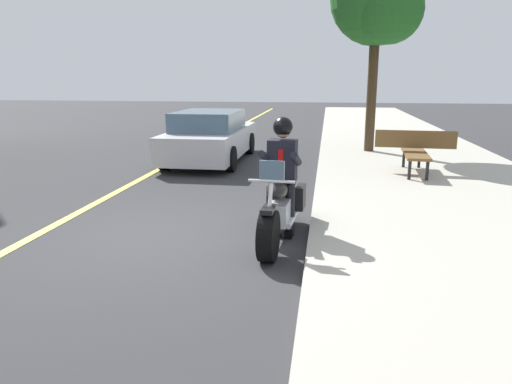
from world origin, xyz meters
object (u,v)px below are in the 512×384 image
object	(u,v)px
car_dark	(210,137)
street_tree_curbside	(380,2)
rider_main	(282,166)
bench_sidewalk	(415,148)
motorcycle_main	(280,209)

from	to	relation	value
car_dark	street_tree_curbside	xyz separation A→B (m)	(-1.51, 4.51, 3.63)
rider_main	bench_sidewalk	world-z (taller)	rider_main
rider_main	street_tree_curbside	xyz separation A→B (m)	(-7.62, 1.93, 3.28)
bench_sidewalk	street_tree_curbside	xyz separation A→B (m)	(-3.13, -0.69, 3.60)
bench_sidewalk	rider_main	bearing A→B (deg)	-30.27
motorcycle_main	car_dark	xyz separation A→B (m)	(-6.29, -2.57, 0.24)
motorcycle_main	bench_sidewalk	xyz separation A→B (m)	(-4.68, 2.63, 0.26)
car_dark	motorcycle_main	bearing A→B (deg)	22.21
rider_main	street_tree_curbside	distance (m)	8.52
rider_main	car_dark	size ratio (longest dim) A/B	0.38
motorcycle_main	rider_main	size ratio (longest dim) A/B	1.27
motorcycle_main	car_dark	distance (m)	6.80
motorcycle_main	street_tree_curbside	world-z (taller)	street_tree_curbside
motorcycle_main	car_dark	size ratio (longest dim) A/B	0.48
motorcycle_main	rider_main	xyz separation A→B (m)	(-0.19, 0.01, 0.58)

